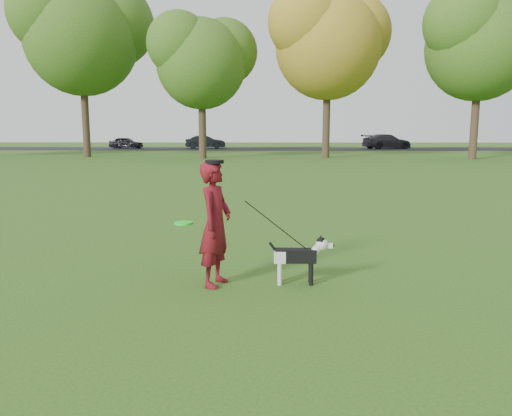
{
  "coord_description": "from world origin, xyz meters",
  "views": [
    {
      "loc": [
        -0.0,
        -6.59,
        1.97
      ],
      "look_at": [
        -0.12,
        -0.3,
        0.95
      ],
      "focal_mm": 35.0,
      "sensor_mm": 36.0,
      "label": 1
    }
  ],
  "objects_px": {
    "man": "(215,224)",
    "dog": "(300,255)",
    "car_left": "(126,143)",
    "car_right": "(387,141)",
    "car_mid": "(205,142)"
  },
  "relations": [
    {
      "from": "man",
      "to": "dog",
      "type": "height_order",
      "value": "man"
    },
    {
      "from": "car_left",
      "to": "car_right",
      "type": "height_order",
      "value": "car_right"
    },
    {
      "from": "car_right",
      "to": "car_left",
      "type": "bearing_deg",
      "value": 72.85
    },
    {
      "from": "car_mid",
      "to": "car_right",
      "type": "distance_m",
      "value": 16.8
    },
    {
      "from": "car_left",
      "to": "car_right",
      "type": "relative_size",
      "value": 0.68
    },
    {
      "from": "man",
      "to": "car_mid",
      "type": "height_order",
      "value": "man"
    },
    {
      "from": "car_left",
      "to": "car_mid",
      "type": "relative_size",
      "value": 0.84
    },
    {
      "from": "car_left",
      "to": "car_right",
      "type": "xyz_separation_m",
      "value": [
        24.22,
        0.0,
        0.14
      ]
    },
    {
      "from": "car_left",
      "to": "car_right",
      "type": "distance_m",
      "value": 24.22
    },
    {
      "from": "car_mid",
      "to": "man",
      "type": "bearing_deg",
      "value": -179.37
    },
    {
      "from": "dog",
      "to": "man",
      "type": "bearing_deg",
      "value": -176.94
    },
    {
      "from": "dog",
      "to": "car_left",
      "type": "xyz_separation_m",
      "value": [
        -13.41,
        40.47,
        0.17
      ]
    },
    {
      "from": "man",
      "to": "car_left",
      "type": "xyz_separation_m",
      "value": [
        -12.34,
        40.53,
        -0.23
      ]
    },
    {
      "from": "man",
      "to": "car_left",
      "type": "relative_size",
      "value": 0.5
    },
    {
      "from": "car_mid",
      "to": "car_right",
      "type": "height_order",
      "value": "car_right"
    }
  ]
}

